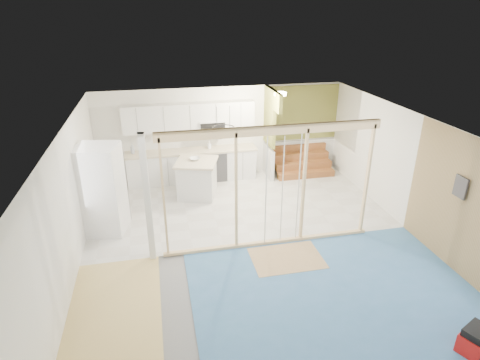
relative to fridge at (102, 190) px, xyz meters
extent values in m
cube|color=slate|center=(3.07, -1.32, -1.00)|extent=(7.00, 8.00, 0.01)
cube|color=white|center=(3.07, -1.32, 1.60)|extent=(7.00, 8.00, 0.01)
cube|color=white|center=(3.07, 2.68, 0.30)|extent=(7.00, 0.01, 2.60)
cube|color=white|center=(3.07, -5.32, 0.30)|extent=(7.00, 0.01, 2.60)
cube|color=white|center=(-0.43, -1.32, 0.30)|extent=(0.01, 8.00, 2.60)
cube|color=white|center=(6.57, -1.32, 0.30)|extent=(0.01, 8.00, 2.60)
cube|color=silver|center=(3.07, 0.68, -0.99)|extent=(7.00, 4.00, 0.02)
cube|color=teal|center=(4.07, -3.32, -0.99)|extent=(5.00, 4.00, 0.02)
cube|color=#D4BA6C|center=(0.32, -3.32, -0.99)|extent=(1.50, 4.00, 0.02)
cube|color=tan|center=(3.57, -1.92, -0.98)|extent=(1.40, 1.00, 0.01)
cube|color=beige|center=(3.37, -1.32, 1.50)|extent=(4.40, 0.09, 0.18)
cube|color=beige|center=(3.37, -1.32, -0.95)|extent=(4.40, 0.09, 0.06)
cube|color=silver|center=(0.97, -1.32, 0.30)|extent=(0.12, 0.14, 2.60)
cube|color=beige|center=(1.27, -1.32, 0.30)|extent=(0.04, 0.09, 2.40)
cube|color=beige|center=(2.67, -1.32, 0.30)|extent=(0.05, 0.09, 2.40)
cube|color=beige|center=(4.07, -1.32, 0.30)|extent=(0.04, 0.09, 2.40)
cube|color=beige|center=(5.47, -1.32, 0.30)|extent=(0.04, 0.09, 2.40)
cylinder|color=silver|center=(3.27, -1.35, 0.22)|extent=(0.02, 0.02, 2.35)
cylinder|color=silver|center=(3.97, -1.30, 0.22)|extent=(0.02, 0.02, 2.35)
cylinder|color=silver|center=(3.62, -1.32, 0.22)|extent=(0.02, 0.02, 2.35)
cube|color=white|center=(2.17, 2.38, -0.56)|extent=(3.60, 0.60, 0.88)
cube|color=beige|center=(2.17, 2.38, -0.09)|extent=(3.66, 0.64, 0.05)
cube|color=white|center=(-0.13, 1.28, -0.56)|extent=(0.60, 1.60, 0.88)
cube|color=beige|center=(-0.13, 1.28, -0.09)|extent=(0.64, 1.64, 0.05)
cube|color=white|center=(2.17, 2.50, 0.85)|extent=(3.60, 0.34, 0.75)
cube|color=silver|center=(2.77, 2.46, 0.55)|extent=(0.72, 0.38, 0.36)
cube|color=black|center=(2.77, 2.27, 0.55)|extent=(0.68, 0.02, 0.30)
cube|color=olive|center=(4.37, 2.23, 0.80)|extent=(0.10, 0.90, 1.60)
cube|color=silver|center=(4.37, 2.23, -0.55)|extent=(0.10, 0.90, 0.90)
cube|color=olive|center=(4.37, 1.53, 1.35)|extent=(0.10, 0.50, 0.50)
cube|color=olive|center=(5.47, 2.65, 0.75)|extent=(2.20, 0.04, 1.60)
cube|color=silver|center=(5.47, 2.65, -0.55)|extent=(2.20, 0.04, 0.90)
cube|color=brown|center=(5.42, 1.88, -0.90)|extent=(1.70, 0.26, 0.20)
cube|color=brown|center=(5.42, 2.14, -0.70)|extent=(1.70, 0.26, 0.20)
cube|color=brown|center=(5.42, 2.40, -0.50)|extent=(1.70, 0.26, 0.20)
cube|color=brown|center=(5.42, 2.66, -0.30)|extent=(1.70, 0.26, 0.20)
torus|color=black|center=(2.77, 0.58, 1.05)|extent=(0.52, 0.52, 0.02)
cylinder|color=black|center=(2.62, 0.58, 1.30)|extent=(0.01, 0.01, 0.50)
cylinder|color=black|center=(2.92, 0.58, 1.30)|extent=(0.01, 0.01, 0.50)
cylinder|color=#3C3C41|center=(2.67, 0.48, 0.90)|extent=(0.14, 0.14, 0.14)
cylinder|color=#3C3C41|center=(2.89, 0.68, 0.92)|extent=(0.12, 0.12, 0.12)
cube|color=#3C3C41|center=(6.50, -2.72, 0.65)|extent=(0.04, 0.30, 0.40)
cylinder|color=#FFEABF|center=(4.47, 1.68, 1.54)|extent=(0.32, 0.32, 0.08)
cube|color=white|center=(-0.01, 0.00, 0.00)|extent=(1.01, 0.99, 1.99)
cube|color=#3C3C41|center=(0.41, 0.00, 0.00)|extent=(0.18, 0.78, 1.95)
cube|color=silver|center=(2.19, 1.34, -0.54)|extent=(1.13, 1.13, 0.91)
cube|color=beige|center=(2.19, 1.34, -0.03)|extent=(1.26, 1.26, 0.05)
imported|color=white|center=(2.16, 1.42, 0.03)|extent=(0.30, 0.30, 0.07)
imported|color=#9DA3AF|center=(0.57, 2.45, 0.08)|extent=(0.15, 0.15, 0.29)
imported|color=white|center=(2.68, 2.43, 0.04)|extent=(0.12, 0.12, 0.21)
cube|color=#AD1210|center=(5.48, -4.72, -0.84)|extent=(0.55, 0.49, 0.31)
cube|color=black|center=(5.48, -4.72, -0.63)|extent=(0.49, 0.43, 0.11)
camera|label=1|loc=(1.24, -8.26, 3.64)|focal=30.00mm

